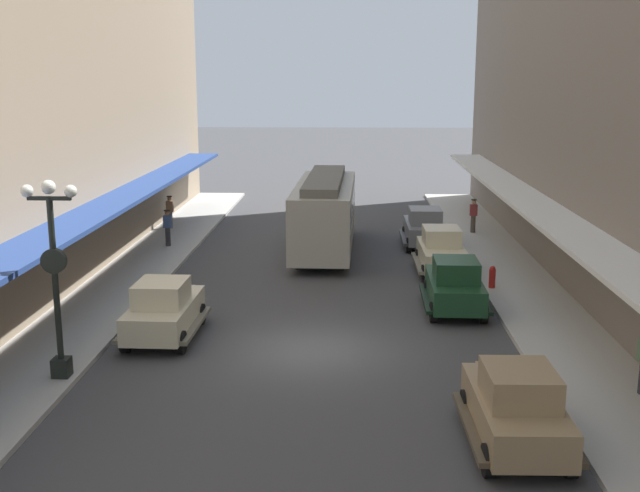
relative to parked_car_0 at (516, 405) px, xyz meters
The scene contains 14 objects.
ground_plane 7.55m from the parked_car_0, 128.45° to the left, with size 200.00×200.00×0.00m, color #424244.
sidewalk_left 13.53m from the parked_car_0, 154.24° to the left, with size 3.00×60.00×0.15m, color #B7B5AD.
sidewalk_right 6.58m from the parked_car_0, 64.19° to the left, with size 3.00×60.00×0.15m, color #B7B5AD.
parked_car_0 is the anchor object (origin of this frame).
parked_car_1 20.23m from the parked_car_0, 90.31° to the left, with size 2.15×4.26×1.84m.
parked_car_2 9.96m from the parked_car_0, 90.15° to the left, with size 2.20×4.28×1.84m.
parked_car_3 15.16m from the parked_car_0, 89.54° to the left, with size 2.17×4.27×1.84m.
parked_car_4 11.41m from the parked_car_0, 143.65° to the left, with size 2.21×4.28×1.84m.
streetcar 19.52m from the parked_car_0, 104.02° to the left, with size 2.74×9.66×3.46m.
lamp_post_with_clock 11.69m from the parked_car_0, 163.88° to the left, with size 1.42×0.44×5.16m.
fire_hydrant 12.58m from the parked_car_0, 82.28° to the left, with size 0.24×0.24×0.82m.
pedestrian_0 22.63m from the parked_car_0, 121.90° to the left, with size 0.36×0.28×1.67m.
pedestrian_1 23.10m from the parked_car_0, 83.62° to the left, with size 0.36×0.28×1.67m.
pedestrian_3 26.72m from the parked_car_0, 118.66° to the left, with size 0.36×0.28×1.67m.
Camera 1 is at (1.09, -21.65, 7.83)m, focal length 43.99 mm.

